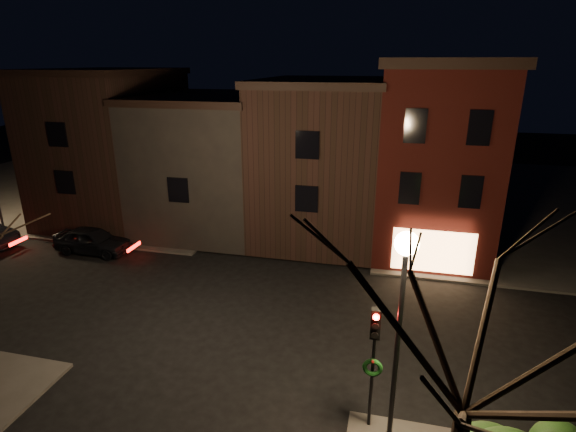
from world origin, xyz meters
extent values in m
plane|color=black|center=(0.00, 0.00, 0.00)|extent=(120.00, 120.00, 0.00)
cube|color=#2D2B28|center=(-20.00, 20.00, 0.06)|extent=(30.00, 30.00, 0.12)
cube|color=#3D0E0B|center=(8.00, 9.50, 5.12)|extent=(6.00, 8.00, 10.00)
cube|color=black|center=(8.00, 9.50, 10.37)|extent=(6.50, 8.50, 0.50)
cube|color=#FFB772|center=(8.00, 5.45, 1.42)|extent=(4.00, 0.12, 2.20)
cube|color=black|center=(1.50, 10.50, 4.62)|extent=(7.00, 10.00, 9.00)
cube|color=black|center=(1.50, 10.50, 9.32)|extent=(7.30, 10.30, 0.40)
cube|color=black|center=(-5.75, 10.50, 4.12)|extent=(7.50, 10.00, 8.00)
cube|color=black|center=(-5.75, 10.50, 8.32)|extent=(7.80, 10.30, 0.40)
cube|color=black|center=(-13.00, 10.50, 4.87)|extent=(7.00, 10.00, 9.50)
cube|color=black|center=(-13.00, 10.50, 9.82)|extent=(7.30, 10.30, 0.40)
cylinder|color=black|center=(6.20, -6.00, 3.12)|extent=(0.14, 0.14, 6.00)
sphere|color=#FFD18C|center=(6.20, -6.00, 6.30)|extent=(0.60, 0.60, 0.60)
cylinder|color=black|center=(5.60, -5.40, 2.12)|extent=(0.10, 0.10, 4.00)
cube|color=black|center=(5.60, -5.58, 3.72)|extent=(0.28, 0.22, 0.90)
cylinder|color=#FF0C07|center=(5.60, -5.70, 4.00)|extent=(0.18, 0.06, 0.18)
cylinder|color=black|center=(5.60, -5.70, 3.72)|extent=(0.18, 0.06, 0.18)
cylinder|color=black|center=(5.60, -5.70, 3.44)|extent=(0.18, 0.06, 0.18)
torus|color=#0C380F|center=(5.60, -5.49, 2.22)|extent=(0.58, 0.14, 0.58)
sphere|color=#990C0C|center=(5.60, -5.51, 2.44)|extent=(0.12, 0.12, 0.12)
imported|color=black|center=(-10.73, 4.18, 0.75)|extent=(4.43, 1.84, 1.50)
camera|label=1|loc=(5.74, -16.40, 10.46)|focal=28.00mm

